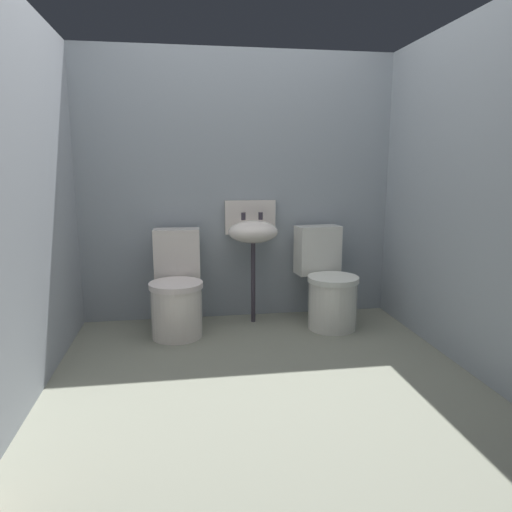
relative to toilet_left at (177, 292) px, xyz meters
name	(u,v)px	position (x,y,z in m)	size (l,w,h in m)	color
ground_plane	(264,385)	(0.52, -0.90, -0.36)	(2.97, 2.89, 0.08)	slate
wall_back	(238,188)	(0.52, 0.40, 0.77)	(2.97, 0.10, 2.18)	#8A949D
wall_left	(19,200)	(-0.81, -0.80, 0.77)	(0.10, 2.69, 2.18)	#9097A0
wall_right	(471,195)	(1.86, -0.80, 0.77)	(0.10, 2.69, 2.18)	#8F99A2
toilet_left	(177,292)	(0.00, 0.00, 0.00)	(0.42, 0.61, 0.78)	silver
toilet_right	(328,286)	(1.20, 0.00, 0.00)	(0.46, 0.64, 0.78)	silver
sink	(253,231)	(0.61, 0.19, 0.43)	(0.42, 0.35, 0.99)	#352F3A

